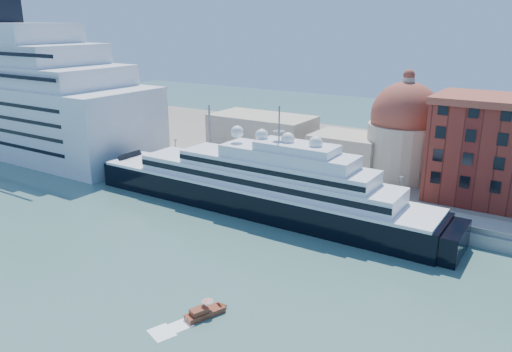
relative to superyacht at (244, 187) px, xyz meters
The scene contains 9 objects.
ground 23.66m from the superyacht, 83.17° to the right, with size 400.00×400.00×0.00m, color #365D58.
quay 11.89m from the superyacht, 75.94° to the left, with size 180.00×10.00×2.50m, color gray.
land 52.22m from the superyacht, 86.97° to the left, with size 260.00×72.00×2.00m, color slate.
quay_fence 7.27m from the superyacht, 67.04° to the left, with size 180.00×0.10×1.20m, color slate.
superyacht is the anchor object (origin of this frame).
service_barge 48.61m from the superyacht, behind, with size 11.09×6.09×2.37m.
water_taxi 44.60m from the superyacht, 63.24° to the right, with size 3.89×6.17×2.78m.
church 36.42m from the superyacht, 75.25° to the left, with size 66.00×18.00×25.50m.
lamp_posts 14.47m from the superyacht, 136.92° to the left, with size 120.80×2.40×18.00m.
Camera 1 is at (57.29, -64.92, 40.48)m, focal length 35.00 mm.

